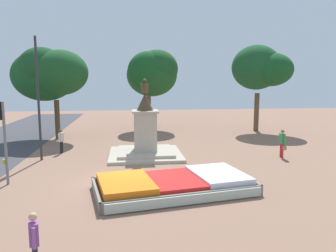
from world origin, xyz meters
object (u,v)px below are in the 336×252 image
object	(u,v)px
flower_planter	(174,185)
statue_monument	(145,138)
traffic_light_mid_block	(2,128)
pedestrian_crossing_plaza	(34,239)
banner_pole	(38,95)
pedestrian_with_handbag	(282,142)
pedestrian_near_planter	(61,140)

from	to	relation	value
flower_planter	statue_monument	size ratio (longest dim) A/B	1.49
statue_monument	traffic_light_mid_block	distance (m)	8.35
flower_planter	pedestrian_crossing_plaza	bearing A→B (deg)	-127.25
banner_pole	pedestrian_with_handbag	world-z (taller)	banner_pole
statue_monument	banner_pole	distance (m)	6.74
pedestrian_near_planter	statue_monument	bearing A→B (deg)	-13.77
pedestrian_near_planter	flower_planter	bearing A→B (deg)	-52.64
flower_planter	traffic_light_mid_block	bearing A→B (deg)	165.72
traffic_light_mid_block	pedestrian_near_planter	xyz separation A→B (m)	(1.26, 6.21, -1.69)
statue_monument	banner_pole	world-z (taller)	banner_pole
flower_planter	traffic_light_mid_block	xyz separation A→B (m)	(-7.45, 1.90, 2.27)
traffic_light_mid_block	pedestrian_near_planter	world-z (taller)	traffic_light_mid_block
flower_planter	pedestrian_with_handbag	distance (m)	9.13
flower_planter	pedestrian_with_handbag	size ratio (longest dim) A/B	4.11
traffic_light_mid_block	pedestrian_crossing_plaza	world-z (taller)	traffic_light_mid_block
flower_planter	pedestrian_near_planter	bearing A→B (deg)	127.36
traffic_light_mid_block	pedestrian_crossing_plaza	distance (m)	8.25
flower_planter	pedestrian_crossing_plaza	size ratio (longest dim) A/B	4.50
banner_pole	statue_monument	bearing A→B (deg)	3.30
traffic_light_mid_block	pedestrian_crossing_plaza	size ratio (longest dim) A/B	2.38
pedestrian_with_handbag	banner_pole	bearing A→B (deg)	175.56
flower_planter	banner_pole	size ratio (longest dim) A/B	0.99
traffic_light_mid_block	pedestrian_with_handbag	bearing A→B (deg)	13.03
statue_monument	traffic_light_mid_block	xyz separation A→B (m)	(-6.60, -4.91, 1.46)
pedestrian_with_handbag	pedestrian_crossing_plaza	world-z (taller)	pedestrian_with_handbag
flower_planter	pedestrian_crossing_plaza	distance (m)	6.91
statue_monument	traffic_light_mid_block	world-z (taller)	statue_monument
traffic_light_mid_block	pedestrian_crossing_plaza	xyz separation A→B (m)	(3.29, -7.38, -1.68)
pedestrian_near_planter	pedestrian_crossing_plaza	distance (m)	13.74
traffic_light_mid_block	pedestrian_with_handbag	distance (m)	15.32
traffic_light_mid_block	banner_pole	world-z (taller)	banner_pole
banner_pole	pedestrian_near_planter	distance (m)	3.48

